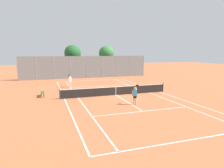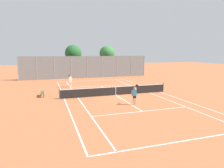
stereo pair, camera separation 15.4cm
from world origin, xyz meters
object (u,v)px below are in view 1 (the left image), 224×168
loose_tennis_ball_1 (89,84)px  tree_behind_left (73,54)px  loose_tennis_ball_0 (105,109)px  loose_tennis_ball_4 (167,110)px  tennis_net (116,91)px  player_far_left (70,80)px  loose_tennis_ball_3 (154,97)px  loose_tennis_ball_2 (107,80)px  courtside_bench (42,93)px  tree_behind_right (107,54)px  player_near_side (135,95)px

loose_tennis_ball_1 → tree_behind_left: size_ratio=0.01×
loose_tennis_ball_0 → loose_tennis_ball_4: same height
tennis_net → tree_behind_left: tree_behind_left is taller
player_far_left → loose_tennis_ball_3: size_ratio=26.88×
loose_tennis_ball_0 → tree_behind_left: bearing=88.1°
loose_tennis_ball_2 → courtside_bench: size_ratio=0.04×
loose_tennis_ball_4 → tree_behind_right: bearing=84.0°
loose_tennis_ball_4 → courtside_bench: (-9.60, 8.51, 0.38)m
tree_behind_left → tree_behind_right: bearing=-3.8°
player_near_side → tree_behind_left: (-2.19, 23.28, 3.45)m
player_near_side → loose_tennis_ball_1: player_near_side is taller
player_near_side → loose_tennis_ball_3: (3.14, 1.96, -0.89)m
loose_tennis_ball_2 → loose_tennis_ball_3: (0.92, -13.60, 0.00)m
loose_tennis_ball_0 → loose_tennis_ball_1: size_ratio=1.00×
tennis_net → courtside_bench: tennis_net is taller
loose_tennis_ball_2 → player_near_side: bearing=-98.1°
player_far_left → loose_tennis_ball_3: bearing=-50.3°
loose_tennis_ball_2 → loose_tennis_ball_4: (-0.45, -17.89, 0.00)m
loose_tennis_ball_2 → loose_tennis_ball_4: same height
loose_tennis_ball_2 → loose_tennis_ball_3: bearing=-86.1°
player_far_left → player_near_side: bearing=-68.4°
loose_tennis_ball_0 → loose_tennis_ball_1: (1.64, 13.69, 0.00)m
loose_tennis_ball_0 → loose_tennis_ball_2: bearing=72.2°
loose_tennis_ball_1 → loose_tennis_ball_3: (4.48, -11.11, 0.00)m
loose_tennis_ball_3 → tree_behind_right: (1.28, 20.87, 4.27)m
player_near_side → loose_tennis_ball_0: bearing=-168.3°
player_near_side → loose_tennis_ball_0: (-2.98, -0.62, -0.89)m
tennis_net → tree_behind_left: bearing=95.9°
loose_tennis_ball_2 → loose_tennis_ball_3: same height
loose_tennis_ball_1 → loose_tennis_ball_3: 11.98m
courtside_bench → loose_tennis_ball_0: bearing=-54.5°
player_far_left → loose_tennis_ball_0: size_ratio=26.88×
courtside_bench → tree_behind_right: (12.25, 16.65, 3.89)m
loose_tennis_ball_2 → loose_tennis_ball_4: bearing=-91.4°
courtside_bench → tennis_net: bearing=-13.6°
loose_tennis_ball_2 → tree_behind_right: 8.72m
player_far_left → loose_tennis_ball_1: player_far_left is taller
loose_tennis_ball_1 → loose_tennis_ball_0: bearing=-96.8°
loose_tennis_ball_1 → tree_behind_left: (-0.85, 10.20, 4.34)m
loose_tennis_ball_1 → player_far_left: bearing=-145.4°
courtside_bench → tree_behind_left: bearing=71.8°
loose_tennis_ball_4 → courtside_bench: bearing=138.4°
courtside_bench → tree_behind_right: bearing=53.7°
loose_tennis_ball_3 → loose_tennis_ball_0: bearing=-157.2°
courtside_bench → player_far_left: bearing=54.2°
player_far_left → loose_tennis_ball_4: size_ratio=26.88×
loose_tennis_ball_1 → loose_tennis_ball_2: size_ratio=1.00×
loose_tennis_ball_4 → player_far_left: bearing=114.7°
player_far_left → tree_behind_right: tree_behind_right is taller
courtside_bench → tree_behind_left: size_ratio=0.25×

